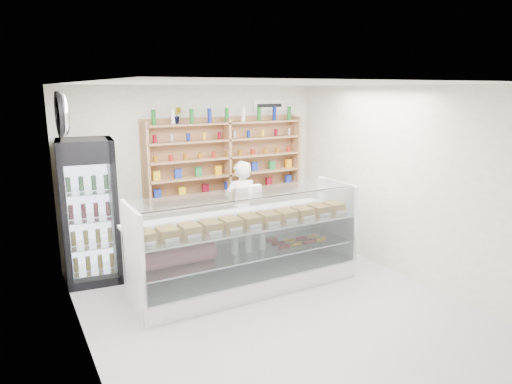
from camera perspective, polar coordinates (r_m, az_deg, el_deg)
room at (r=5.61m, az=2.14°, el=-1.09°), size 5.00×5.00×5.00m
display_counter at (r=6.46m, az=-1.22°, el=-8.73°), size 3.18×0.95×1.38m
shop_worker at (r=7.62m, az=-1.87°, el=-2.02°), size 0.61×0.42×1.59m
drinks_cooler at (r=6.92m, az=-20.05°, el=-2.27°), size 0.82×0.81×2.07m
wall_shelving at (r=7.83m, az=-3.62°, el=4.33°), size 2.84×0.28×1.33m
potted_plant at (r=7.42m, az=-9.86°, el=9.42°), size 0.18×0.16×0.27m
security_mirror at (r=5.89m, az=-22.95°, el=8.94°), size 0.15×0.50×0.50m
wall_sign at (r=8.29m, az=1.62°, el=10.76°), size 0.62×0.03×0.20m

